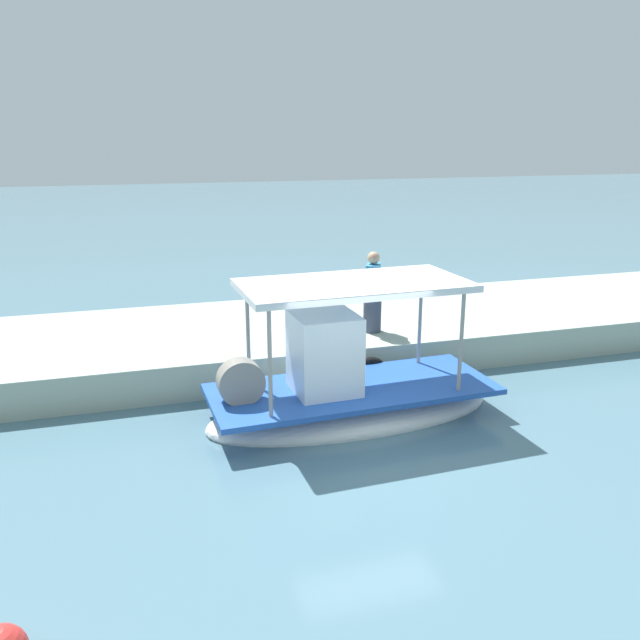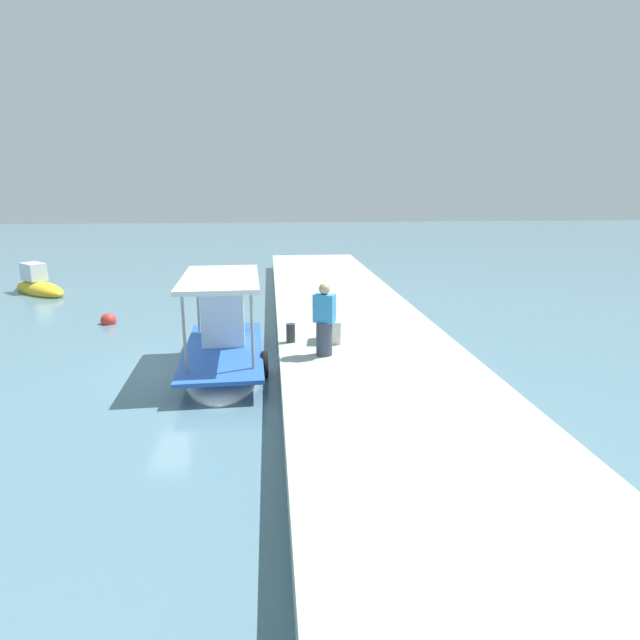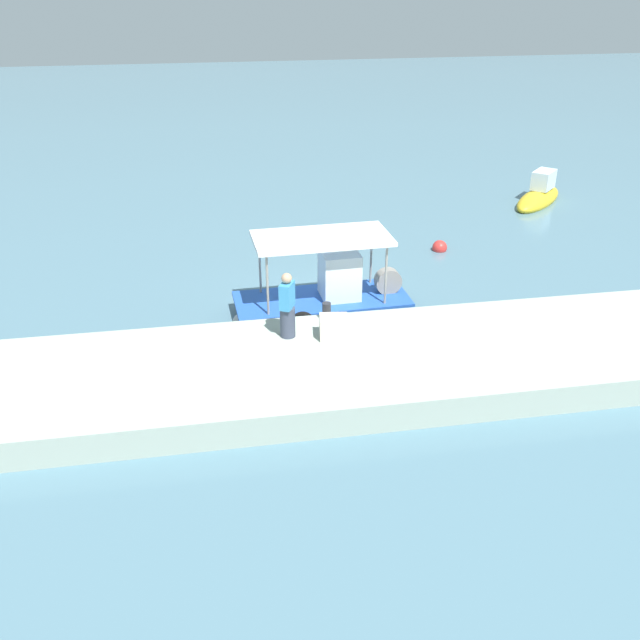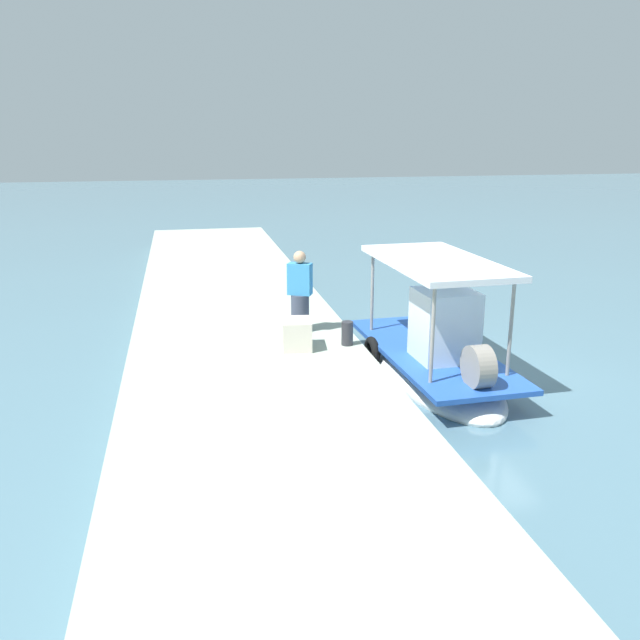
# 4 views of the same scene
# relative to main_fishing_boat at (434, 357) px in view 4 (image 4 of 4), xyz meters

# --- Properties ---
(ground_plane) EXTENTS (120.00, 120.00, 0.00)m
(ground_plane) POSITION_rel_main_fishing_boat_xyz_m (0.10, 0.83, -0.45)
(ground_plane) COLOR slate
(dock_quay) EXTENTS (36.00, 4.75, 0.74)m
(dock_quay) POSITION_rel_main_fishing_boat_xyz_m (0.10, -3.85, -0.08)
(dock_quay) COLOR #A6B2A3
(dock_quay) RESTS_ON ground_plane
(main_fishing_boat) EXTENTS (5.47, 2.33, 2.86)m
(main_fishing_boat) POSITION_rel_main_fishing_boat_xyz_m (0.00, 0.00, 0.00)
(main_fishing_boat) COLOR white
(main_fishing_boat) RESTS_ON ground_plane
(fisherman_near_bollard) EXTENTS (0.53, 0.58, 1.79)m
(fisherman_near_bollard) POSITION_rel_main_fishing_boat_xyz_m (-1.47, -2.58, 1.11)
(fisherman_near_bollard) COLOR #3C4356
(fisherman_near_bollard) RESTS_ON dock_quay
(mooring_bollard) EXTENTS (0.24, 0.24, 0.50)m
(mooring_bollard) POSITION_rel_main_fishing_boat_xyz_m (-0.29, -1.80, 0.54)
(mooring_bollard) COLOR #2D2D33
(mooring_bollard) RESTS_ON dock_quay
(cargo_crate) EXTENTS (0.79, 0.67, 0.60)m
(cargo_crate) POSITION_rel_main_fishing_boat_xyz_m (-0.30, -2.85, 0.59)
(cargo_crate) COLOR beige
(cargo_crate) RESTS_ON dock_quay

